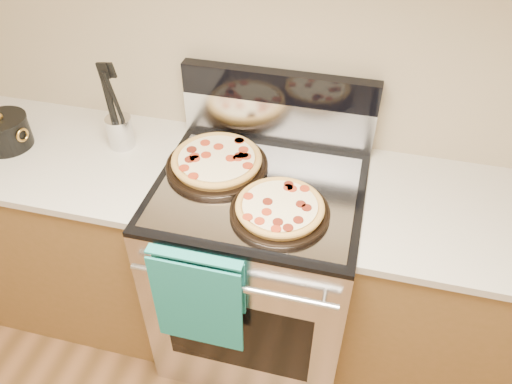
% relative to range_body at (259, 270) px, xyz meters
% --- Properties ---
extents(wall_back, '(4.00, 0.00, 4.00)m').
position_rel_range_body_xyz_m(wall_back, '(0.00, 0.35, 0.90)').
color(wall_back, tan).
rests_on(wall_back, ground).
extents(range_body, '(0.76, 0.68, 0.90)m').
position_rel_range_body_xyz_m(range_body, '(0.00, 0.00, 0.00)').
color(range_body, '#B7B7BC').
rests_on(range_body, ground).
extents(oven_window, '(0.56, 0.01, 0.40)m').
position_rel_range_body_xyz_m(oven_window, '(0.00, -0.34, 0.00)').
color(oven_window, black).
rests_on(oven_window, range_body).
extents(cooktop, '(0.76, 0.68, 0.02)m').
position_rel_range_body_xyz_m(cooktop, '(0.00, 0.00, 0.46)').
color(cooktop, black).
rests_on(cooktop, range_body).
extents(backsplash_lower, '(0.76, 0.06, 0.18)m').
position_rel_range_body_xyz_m(backsplash_lower, '(0.00, 0.31, 0.56)').
color(backsplash_lower, silver).
rests_on(backsplash_lower, cooktop).
extents(backsplash_upper, '(0.76, 0.06, 0.12)m').
position_rel_range_body_xyz_m(backsplash_upper, '(0.00, 0.31, 0.71)').
color(backsplash_upper, black).
rests_on(backsplash_upper, backsplash_lower).
extents(oven_handle, '(0.70, 0.03, 0.03)m').
position_rel_range_body_xyz_m(oven_handle, '(0.00, -0.38, 0.35)').
color(oven_handle, silver).
rests_on(oven_handle, range_body).
extents(dish_towel, '(0.32, 0.05, 0.42)m').
position_rel_range_body_xyz_m(dish_towel, '(-0.12, -0.38, 0.25)').
color(dish_towel, '#197E7D').
rests_on(dish_towel, oven_handle).
extents(foil_sheet, '(0.70, 0.55, 0.01)m').
position_rel_range_body_xyz_m(foil_sheet, '(0.00, -0.03, 0.47)').
color(foil_sheet, gray).
rests_on(foil_sheet, cooktop).
extents(cabinet_left, '(1.00, 0.62, 0.88)m').
position_rel_range_body_xyz_m(cabinet_left, '(-0.88, 0.03, -0.01)').
color(cabinet_left, brown).
rests_on(cabinet_left, ground).
extents(countertop_left, '(1.02, 0.64, 0.03)m').
position_rel_range_body_xyz_m(countertop_left, '(-0.88, 0.03, 0.45)').
color(countertop_left, '#B7AFA4').
rests_on(countertop_left, cabinet_left).
extents(cabinet_right, '(1.00, 0.62, 0.88)m').
position_rel_range_body_xyz_m(cabinet_right, '(0.88, 0.03, -0.01)').
color(cabinet_right, brown).
rests_on(cabinet_right, ground).
extents(pepperoni_pizza_back, '(0.48, 0.48, 0.05)m').
position_rel_range_body_xyz_m(pepperoni_pizza_back, '(-0.18, 0.06, 0.50)').
color(pepperoni_pizza_back, '#AB7934').
rests_on(pepperoni_pizza_back, foil_sheet).
extents(pepperoni_pizza_front, '(0.44, 0.44, 0.05)m').
position_rel_range_body_xyz_m(pepperoni_pizza_front, '(0.10, -0.13, 0.50)').
color(pepperoni_pizza_front, '#AB7934').
rests_on(pepperoni_pizza_front, foil_sheet).
extents(utensil_crock, '(0.12, 0.12, 0.13)m').
position_rel_range_body_xyz_m(utensil_crock, '(-0.60, 0.13, 0.52)').
color(utensil_crock, silver).
rests_on(utensil_crock, countertop_left).
extents(saucepan, '(0.22, 0.22, 0.12)m').
position_rel_range_body_xyz_m(saucepan, '(-1.05, 0.01, 0.52)').
color(saucepan, black).
rests_on(saucepan, countertop_left).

